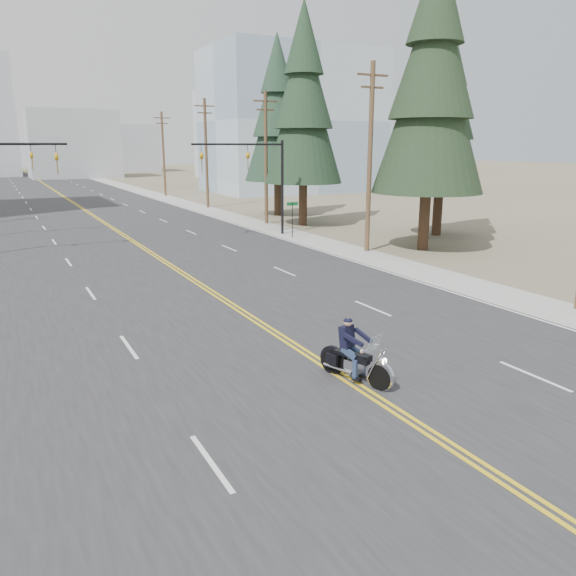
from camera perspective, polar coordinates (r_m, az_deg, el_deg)
The scene contains 18 objects.
ground_plane at distance 12.39m, azimuth 23.36°, elevation -19.06°, with size 400.00×400.00×0.00m, color #776D56.
road at distance 76.95m, azimuth -21.40°, elevation 8.35°, with size 20.00×200.00×0.01m, color #303033.
sidewalk_right at distance 79.05m, azimuth -13.02°, elevation 9.09°, with size 3.00×200.00×0.01m, color #A5A5A0.
traffic_mast_right at distance 42.04m, azimuth -3.10°, elevation 11.97°, with size 7.10×0.26×7.00m.
street_sign at distance 41.29m, azimuth 0.45°, elevation 7.59°, with size 0.90×0.06×2.62m.
utility_pole_b at distance 35.96m, azimuth 8.32°, elevation 13.14°, with size 2.20×0.30×11.50m.
utility_pole_c at distance 48.94m, azimuth -2.26°, elevation 13.22°, with size 2.20×0.30×11.00m.
utility_pole_d at distance 62.81m, azimuth -8.31°, elevation 13.53°, with size 2.20×0.30×11.50m.
utility_pole_e at distance 79.04m, azimuth -12.54°, elevation 13.27°, with size 2.20×0.30×11.00m.
glass_building at distance 86.36m, azimuth 0.40°, elevation 16.48°, with size 24.00×16.00×20.00m, color #9EB5CC.
haze_bldg_b at distance 132.24m, azimuth -21.04°, elevation 13.48°, with size 18.00×14.00×14.00m, color #ADB2B7.
haze_bldg_c at distance 125.94m, azimuth -5.13°, elevation 15.26°, with size 16.00×12.00×18.00m, color #B7BCC6.
haze_bldg_e at distance 159.75m, azimuth -15.95°, elevation 13.47°, with size 14.00×14.00×12.00m, color #B7BCC6.
motorcyclist at distance 16.11m, azimuth 6.92°, elevation -6.40°, with size 1.01×2.36×1.84m, color black, non-canonical shape.
conifer_near at distance 37.50m, azimuth 14.48°, elevation 19.93°, with size 6.96×6.96×18.43m.
conifer_mid at distance 44.02m, azimuth 15.57°, elevation 16.97°, with size 5.92×5.92×15.80m.
conifer_tall at distance 47.98m, azimuth 1.60°, elevation 18.64°, with size 6.44×6.44×17.89m.
conifer_far at distance 55.10m, azimuth -1.09°, elevation 17.36°, with size 6.25×6.25×16.73m.
Camera 1 is at (-8.48, -6.20, 6.56)m, focal length 35.00 mm.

